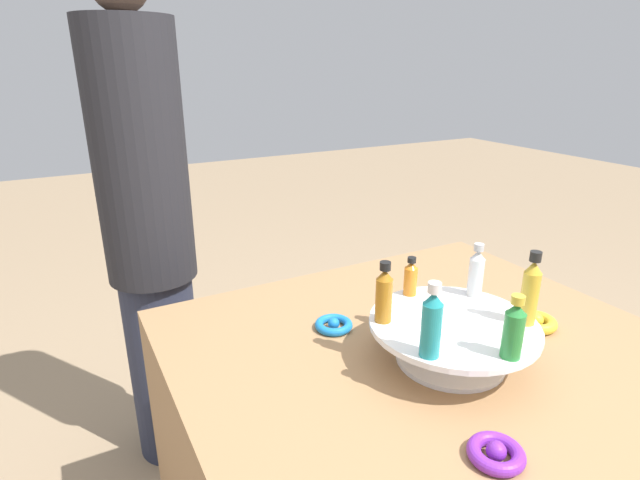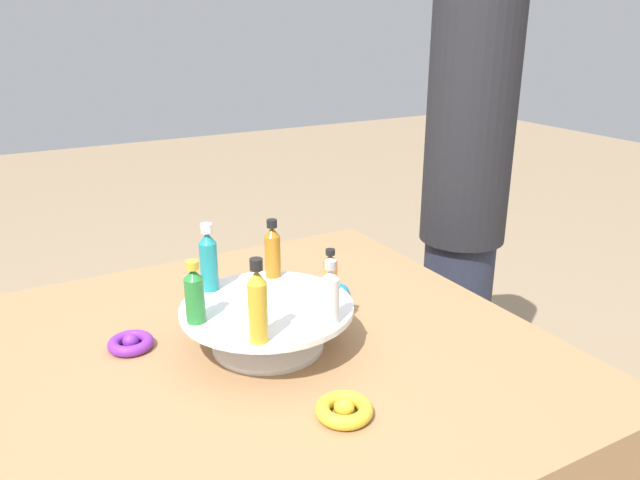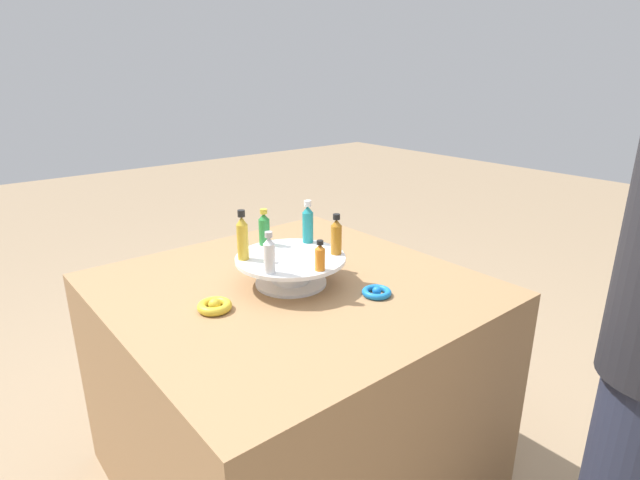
{
  "view_description": "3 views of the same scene",
  "coord_description": "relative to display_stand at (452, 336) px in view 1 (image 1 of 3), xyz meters",
  "views": [
    {
      "loc": [
        -0.64,
        0.65,
        1.3
      ],
      "look_at": [
        0.29,
        0.14,
        0.91
      ],
      "focal_mm": 28.0,
      "sensor_mm": 36.0,
      "label": 1
    },
    {
      "loc": [
        -0.44,
        -1.0,
        1.34
      ],
      "look_at": [
        0.16,
        0.08,
        0.89
      ],
      "focal_mm": 35.0,
      "sensor_mm": 36.0,
      "label": 2
    },
    {
      "loc": [
        1.15,
        -0.83,
        1.35
      ],
      "look_at": [
        0.09,
        0.04,
        0.88
      ],
      "focal_mm": 28.0,
      "sensor_mm": 36.0,
      "label": 3
    }
  ],
  "objects": [
    {
      "name": "bottle_teal",
      "position": [
        -0.07,
        0.12,
        0.1
      ],
      "size": [
        0.04,
        0.04,
        0.14
      ],
      "color": "teal",
      "rests_on": "display_stand"
    },
    {
      "name": "bottle_amber",
      "position": [
        0.07,
        0.12,
        0.09
      ],
      "size": [
        0.03,
        0.03,
        0.13
      ],
      "color": "#AD6B19",
      "rests_on": "display_stand"
    },
    {
      "name": "ribbon_bow_blue",
      "position": [
        0.23,
        0.14,
        -0.05
      ],
      "size": [
        0.09,
        0.09,
        0.03
      ],
      "color": "blue",
      "rests_on": "party_table"
    },
    {
      "name": "ribbon_bow_purple",
      "position": [
        -0.24,
        0.12,
        -0.05
      ],
      "size": [
        0.09,
        0.09,
        0.03
      ],
      "color": "purple",
      "rests_on": "party_table"
    },
    {
      "name": "bottle_gold",
      "position": [
        -0.07,
        -0.12,
        0.1
      ],
      "size": [
        0.03,
        0.03,
        0.15
      ],
      "color": "gold",
      "rests_on": "display_stand"
    },
    {
      "name": "bottle_green",
      "position": [
        -0.14,
        0.0,
        0.09
      ],
      "size": [
        0.04,
        0.04,
        0.12
      ],
      "color": "#288438",
      "rests_on": "display_stand"
    },
    {
      "name": "display_stand",
      "position": [
        0.0,
        0.0,
        0.0
      ],
      "size": [
        0.33,
        0.33,
        0.09
      ],
      "color": "white",
      "rests_on": "party_table"
    },
    {
      "name": "ribbon_bow_gold",
      "position": [
        0.01,
        -0.27,
        -0.04
      ],
      "size": [
        0.1,
        0.1,
        0.03
      ],
      "color": "gold",
      "rests_on": "party_table"
    },
    {
      "name": "bottle_orange",
      "position": [
        0.14,
        -0.0,
        0.07
      ],
      "size": [
        0.03,
        0.03,
        0.09
      ],
      "color": "orange",
      "rests_on": "display_stand"
    },
    {
      "name": "bottle_clear",
      "position": [
        0.07,
        -0.12,
        0.09
      ],
      "size": [
        0.03,
        0.03,
        0.12
      ],
      "color": "silver",
      "rests_on": "display_stand"
    },
    {
      "name": "person_figure",
      "position": [
        0.88,
        0.43,
        0.02
      ],
      "size": [
        0.27,
        0.27,
        1.57
      ],
      "rotation": [
        0.0,
        0.0,
        -2.69
      ],
      "color": "#282D42",
      "rests_on": "ground_plane"
    }
  ]
}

